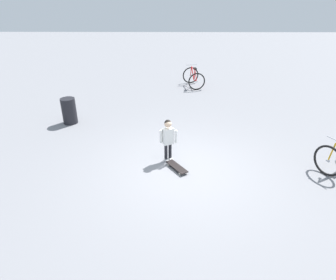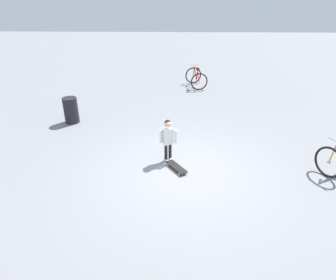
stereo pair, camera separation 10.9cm
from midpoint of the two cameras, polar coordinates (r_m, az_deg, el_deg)
ground_plane at (r=6.75m, az=3.91°, el=-6.22°), size 50.00×50.00×0.00m
child_person at (r=6.87m, az=0.46°, el=0.78°), size 0.41×0.25×1.06m
skateboard at (r=6.81m, az=2.10°, el=-5.25°), size 0.53×0.65×0.07m
bicycle_near at (r=12.79m, az=5.74°, el=11.94°), size 0.90×1.19×0.85m
trash_bin at (r=9.56m, az=-18.03°, el=5.52°), size 0.43×0.43×0.80m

